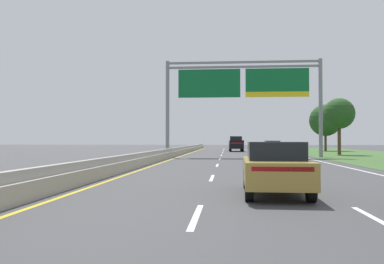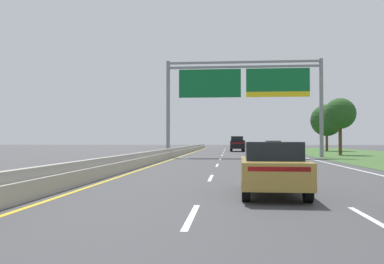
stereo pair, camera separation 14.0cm
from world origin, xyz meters
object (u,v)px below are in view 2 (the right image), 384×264
(pickup_truck_black, at_px, (237,144))
(car_gold_centre_lane_sedan, at_px, (272,167))
(overhead_sign_gantry, at_px, (243,88))
(car_grey_right_lane_sedan, at_px, (273,147))
(roadside_tree_distant, at_px, (327,120))
(roadside_tree_far, at_px, (340,114))

(pickup_truck_black, bearing_deg, car_gold_centre_lane_sedan, 179.26)
(overhead_sign_gantry, relative_size, pickup_truck_black, 2.77)
(car_gold_centre_lane_sedan, relative_size, car_grey_right_lane_sedan, 1.01)
(car_gold_centre_lane_sedan, xyz_separation_m, roadside_tree_distant, (13.26, 51.19, 3.80))
(car_grey_right_lane_sedan, bearing_deg, car_gold_centre_lane_sedan, 174.47)
(overhead_sign_gantry, height_order, car_gold_centre_lane_sedan, overhead_sign_gantry)
(car_grey_right_lane_sedan, xyz_separation_m, roadside_tree_far, (7.28, -0.03, 3.70))
(overhead_sign_gantry, height_order, roadside_tree_distant, overhead_sign_gantry)
(car_grey_right_lane_sedan, relative_size, roadside_tree_far, 0.71)
(overhead_sign_gantry, bearing_deg, roadside_tree_far, 30.91)
(pickup_truck_black, bearing_deg, roadside_tree_distant, -77.67)
(car_grey_right_lane_sedan, height_order, roadside_tree_far, roadside_tree_far)
(car_gold_centre_lane_sedan, xyz_separation_m, car_grey_right_lane_sedan, (3.50, 34.05, 0.00))
(overhead_sign_gantry, height_order, car_grey_right_lane_sedan, overhead_sign_gantry)
(pickup_truck_black, xyz_separation_m, car_gold_centre_lane_sedan, (0.18, -48.01, -0.26))
(pickup_truck_black, bearing_deg, car_grey_right_lane_sedan, -166.18)
(car_grey_right_lane_sedan, xyz_separation_m, roadside_tree_distant, (9.76, 17.14, 3.80))
(car_grey_right_lane_sedan, bearing_deg, roadside_tree_far, -89.86)
(car_gold_centre_lane_sedan, height_order, car_grey_right_lane_sedan, same)
(car_grey_right_lane_sedan, height_order, roadside_tree_distant, roadside_tree_distant)
(car_gold_centre_lane_sedan, bearing_deg, car_grey_right_lane_sedan, -4.45)
(car_gold_centre_lane_sedan, height_order, roadside_tree_far, roadside_tree_far)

